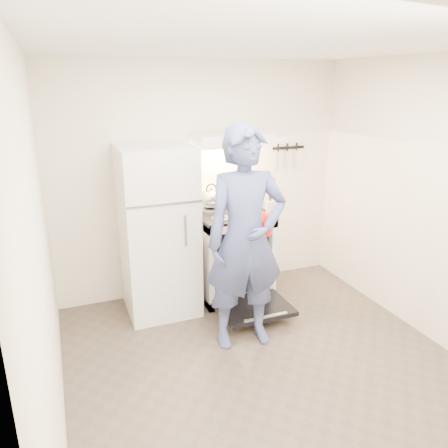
{
  "coord_description": "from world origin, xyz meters",
  "views": [
    {
      "loc": [
        -1.47,
        -2.61,
        2.27
      ],
      "look_at": [
        -0.05,
        1.0,
        1.0
      ],
      "focal_mm": 35.0,
      "sensor_mm": 36.0,
      "label": 1
    }
  ],
  "objects_px": {
    "stove_body": "(232,255)",
    "person": "(246,240)",
    "tea_kettle": "(211,196)",
    "refrigerator": "(158,231)",
    "dutch_oven": "(255,225)"
  },
  "relations": [
    {
      "from": "stove_body",
      "to": "person",
      "type": "relative_size",
      "value": 0.47
    },
    {
      "from": "stove_body",
      "to": "tea_kettle",
      "type": "bearing_deg",
      "value": 124.93
    },
    {
      "from": "refrigerator",
      "to": "person",
      "type": "height_order",
      "value": "person"
    },
    {
      "from": "refrigerator",
      "to": "dutch_oven",
      "type": "bearing_deg",
      "value": -37.83
    },
    {
      "from": "refrigerator",
      "to": "tea_kettle",
      "type": "distance_m",
      "value": 0.74
    },
    {
      "from": "tea_kettle",
      "to": "dutch_oven",
      "type": "bearing_deg",
      "value": -81.84
    },
    {
      "from": "refrigerator",
      "to": "dutch_oven",
      "type": "distance_m",
      "value": 1.0
    },
    {
      "from": "dutch_oven",
      "to": "refrigerator",
      "type": "bearing_deg",
      "value": 142.17
    },
    {
      "from": "refrigerator",
      "to": "tea_kettle",
      "type": "xyz_separation_m",
      "value": [
        0.66,
        0.24,
        0.24
      ]
    },
    {
      "from": "stove_body",
      "to": "person",
      "type": "height_order",
      "value": "person"
    },
    {
      "from": "refrigerator",
      "to": "tea_kettle",
      "type": "bearing_deg",
      "value": 20.47
    },
    {
      "from": "person",
      "to": "dutch_oven",
      "type": "distance_m",
      "value": 0.34
    },
    {
      "from": "refrigerator",
      "to": "person",
      "type": "bearing_deg",
      "value": -57.0
    },
    {
      "from": "person",
      "to": "tea_kettle",
      "type": "bearing_deg",
      "value": 89.65
    },
    {
      "from": "refrigerator",
      "to": "person",
      "type": "relative_size",
      "value": 0.87
    }
  ]
}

